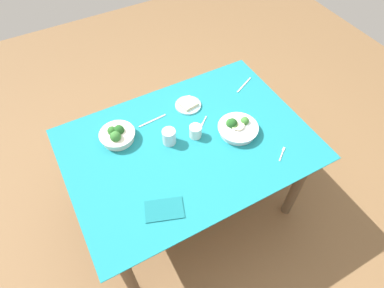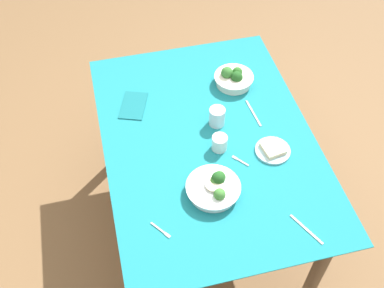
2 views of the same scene
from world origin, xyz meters
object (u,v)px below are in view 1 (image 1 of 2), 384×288
water_glass_side (169,137)px  bread_side_plate (188,105)px  broccoli_bowl_far (117,135)px  fork_by_far_bowl (282,153)px  fork_by_near_bowl (203,122)px  water_glass_center (195,131)px  table_knife_left (244,85)px  broccoli_bowl_near (237,128)px  napkin_folded_upper (164,209)px  table_knife_right (152,121)px

water_glass_side → bread_side_plate: bearing=41.5°
broccoli_bowl_far → bread_side_plate: size_ratio=1.25×
fork_by_far_bowl → fork_by_near_bowl: (-0.29, 0.45, 0.00)m
water_glass_center → water_glass_side: water_glass_side is taller
bread_side_plate → table_knife_left: size_ratio=0.94×
broccoli_bowl_near → napkin_folded_upper: size_ratio=1.24×
broccoli_bowl_near → broccoli_bowl_far: bearing=156.2°
fork_by_near_bowl → table_knife_left: same height
bread_side_plate → broccoli_bowl_far: bearing=-174.9°
broccoli_bowl_far → water_glass_center: broccoli_bowl_far is taller
water_glass_center → napkin_folded_upper: (-0.39, -0.37, -0.04)m
broccoli_bowl_far → table_knife_left: size_ratio=1.18×
table_knife_left → table_knife_right: bearing=-26.0°
broccoli_bowl_near → table_knife_left: broccoli_bowl_near is taller
fork_by_far_bowl → table_knife_left: (0.14, 0.62, -0.00)m
bread_side_plate → water_glass_side: size_ratio=1.75×
water_glass_side → fork_by_far_bowl: bearing=-36.2°
fork_by_far_bowl → table_knife_left: same height
broccoli_bowl_far → water_glass_side: bearing=-32.5°
broccoli_bowl_far → water_glass_center: bearing=-25.3°
fork_by_far_bowl → napkin_folded_upper: (-0.78, 0.00, 0.00)m
table_knife_right → water_glass_side: bearing=91.2°
broccoli_bowl_far → broccoli_bowl_near: size_ratio=0.87×
broccoli_bowl_far → broccoli_bowl_near: broccoli_bowl_far is taller
table_knife_right → table_knife_left: bearing=175.6°
bread_side_plate → table_knife_right: (-0.27, -0.01, -0.01)m
water_glass_center → napkin_folded_upper: bearing=-136.8°
table_knife_right → bread_side_plate: bearing=177.6°
broccoli_bowl_far → broccoli_bowl_near: bearing=-23.8°
napkin_folded_upper → broccoli_bowl_far: bearing=94.2°
bread_side_plate → table_knife_right: bearing=-177.8°
broccoli_bowl_far → table_knife_left: bearing=2.3°
fork_by_far_bowl → fork_by_near_bowl: bearing=86.0°
napkin_folded_upper → fork_by_near_bowl: bearing=42.0°
bread_side_plate → fork_by_near_bowl: bread_side_plate is taller
water_glass_side → napkin_folded_upper: 0.46m
napkin_folded_upper → fork_by_far_bowl: bearing=-0.2°
water_glass_side → fork_by_far_bowl: 0.69m
bread_side_plate → water_glass_center: 0.27m
fork_by_near_bowl → broccoli_bowl_near: bearing=91.7°
broccoli_bowl_near → napkin_folded_upper: (-0.64, -0.27, -0.03)m
table_knife_right → napkin_folded_upper: 0.64m
bread_side_plate → fork_by_far_bowl: bread_side_plate is taller
water_glass_side → table_knife_left: size_ratio=0.54×
bread_side_plate → fork_by_far_bowl: 0.69m
broccoli_bowl_near → fork_by_near_bowl: size_ratio=3.13×
water_glass_center → table_knife_left: 0.59m
bread_side_plate → napkin_folded_upper: 0.78m
table_knife_left → napkin_folded_upper: (-0.92, -0.61, 0.00)m
table_knife_right → napkin_folded_upper: size_ratio=0.96×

